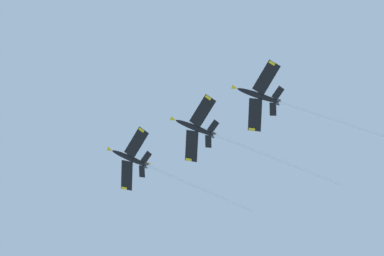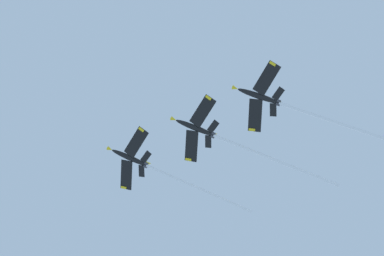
{
  "view_description": "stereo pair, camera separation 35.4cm",
  "coord_description": "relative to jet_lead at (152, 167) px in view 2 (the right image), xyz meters",
  "views": [
    {
      "loc": [
        -18.99,
        -32.36,
        1.74
      ],
      "look_at": [
        -8.63,
        8.43,
        163.83
      ],
      "focal_mm": 55.62,
      "sensor_mm": 36.0,
      "label": 1
    },
    {
      "loc": [
        -19.34,
        -32.27,
        1.74
      ],
      "look_at": [
        -8.63,
        8.43,
        163.83
      ],
      "focal_mm": 55.62,
      "sensor_mm": 36.0,
      "label": 2
    }
  ],
  "objects": [
    {
      "name": "jet_lead",
      "position": [
        0.0,
        0.0,
        0.0
      ],
      "size": [
        44.28,
        20.14,
        18.33
      ],
      "color": "black"
    },
    {
      "name": "jet_second",
      "position": [
        17.54,
        -15.22,
        -6.47
      ],
      "size": [
        47.01,
        20.14,
        18.66
      ],
      "color": "black"
    },
    {
      "name": "jet_third",
      "position": [
        31.27,
        -29.59,
        -11.1
      ],
      "size": [
        47.93,
        20.16,
        18.67
      ],
      "color": "black"
    }
  ]
}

